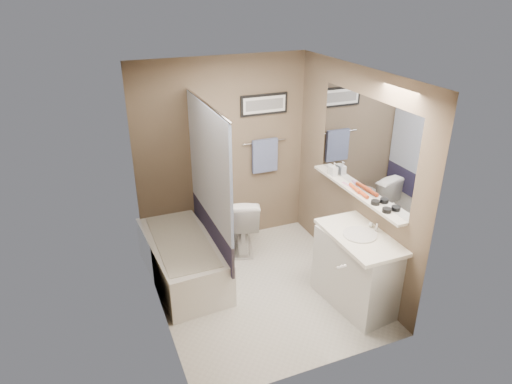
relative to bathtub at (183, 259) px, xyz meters
name	(u,v)px	position (x,y,z in m)	size (l,w,h in m)	color
ground	(261,289)	(0.75, -0.56, -0.25)	(2.50, 2.50, 0.00)	beige
ceiling	(262,76)	(0.75, -0.56, 2.13)	(2.20, 2.50, 0.04)	white
wall_back	(223,155)	(0.75, 0.67, 0.95)	(2.20, 0.04, 2.40)	brown
wall_front	(322,254)	(0.75, -1.79, 0.95)	(2.20, 0.04, 2.40)	brown
wall_left	(156,212)	(-0.33, -0.56, 0.95)	(0.04, 2.50, 2.40)	brown
wall_right	(352,178)	(1.83, -0.56, 0.95)	(0.04, 2.50, 2.40)	brown
tile_surround	(147,209)	(-0.34, -0.06, 0.75)	(0.02, 1.55, 2.00)	tan
curtain_rod	(206,103)	(0.35, -0.06, 1.80)	(0.02, 0.02, 1.55)	silver
curtain_upper	(209,164)	(0.35, -0.06, 1.15)	(0.03, 1.45, 1.28)	white
curtain_lower	(212,231)	(0.35, -0.06, 0.33)	(0.03, 1.45, 0.36)	#2B274A
mirror	(364,145)	(1.84, -0.71, 1.37)	(0.02, 1.60, 1.00)	silver
shelf	(355,192)	(1.79, -0.71, 0.85)	(0.12, 1.60, 0.03)	silver
towel_bar	(264,142)	(1.30, 0.66, 1.05)	(0.02, 0.02, 0.60)	silver
towel	(265,156)	(1.30, 0.64, 0.87)	(0.34, 0.05, 0.44)	#8495C1
art_frame	(264,104)	(1.30, 0.68, 1.53)	(0.62, 0.03, 0.26)	black
art_mat	(265,105)	(1.30, 0.66, 1.53)	(0.56, 0.00, 0.20)	white
art_image	(265,105)	(1.30, 0.66, 1.53)	(0.50, 0.00, 0.13)	#595959
door	(378,262)	(1.30, -1.80, 0.75)	(0.80, 0.02, 2.00)	silver
door_handle	(341,267)	(0.97, -1.75, 0.75)	(0.02, 0.02, 0.10)	silver
bathtub	(183,259)	(0.00, 0.00, 0.00)	(0.70, 1.50, 0.50)	white
tub_rim	(181,241)	(0.00, 0.00, 0.25)	(0.56, 1.36, 0.02)	beige
toilet	(241,222)	(0.86, 0.36, 0.13)	(0.42, 0.74, 0.75)	white
vanity	(357,271)	(1.60, -1.14, 0.15)	(0.50, 0.90, 0.80)	silver
countertop	(360,237)	(1.59, -1.14, 0.57)	(0.54, 0.96, 0.04)	white
sink_basin	(360,235)	(1.58, -1.14, 0.60)	(0.34, 0.34, 0.01)	silver
faucet_spout	(377,227)	(1.78, -1.14, 0.64)	(0.02, 0.02, 0.10)	silver
faucet_knob	(371,224)	(1.78, -1.04, 0.62)	(0.05, 0.05, 0.05)	white
candle_bowl_near	(387,210)	(1.79, -1.25, 0.89)	(0.09, 0.09, 0.04)	black
candle_bowl_far	(375,202)	(1.79, -1.06, 0.89)	(0.09, 0.09, 0.04)	black
hair_brush_front	(362,193)	(1.79, -0.83, 0.89)	(0.04, 0.04, 0.22)	#C3421B
hair_brush_back	(355,188)	(1.79, -0.69, 0.89)	(0.04, 0.04, 0.22)	#CB491C
pink_comb	(347,185)	(1.79, -0.55, 0.87)	(0.03, 0.16, 0.01)	pink
glass_jar	(331,170)	(1.79, -0.19, 0.92)	(0.08, 0.08, 0.10)	silver
soap_bottle	(334,169)	(1.79, -0.26, 0.94)	(0.07, 0.07, 0.16)	#999999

